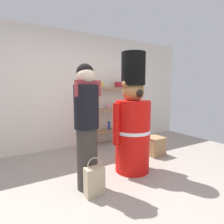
% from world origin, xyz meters
% --- Properties ---
extents(ground_plane, '(6.40, 6.40, 0.00)m').
position_xyz_m(ground_plane, '(0.00, 0.00, 0.00)').
color(ground_plane, '#9E9389').
extents(back_wall, '(6.40, 0.12, 2.60)m').
position_xyz_m(back_wall, '(0.00, 2.20, 1.30)').
color(back_wall, silver).
rests_on(back_wall, ground_plane).
extents(merchandise_shelf, '(1.22, 0.35, 1.73)m').
position_xyz_m(merchandise_shelf, '(0.88, 1.98, 0.86)').
color(merchandise_shelf, '#93704C').
rests_on(merchandise_shelf, ground_plane).
extents(teddy_bear_guard, '(0.72, 0.57, 1.88)m').
position_xyz_m(teddy_bear_guard, '(0.40, 0.41, 0.80)').
color(teddy_bear_guard, red).
rests_on(teddy_bear_guard, ground_plane).
extents(person_shopper, '(0.34, 0.32, 1.65)m').
position_xyz_m(person_shopper, '(-0.45, 0.28, 0.88)').
color(person_shopper, '#38332D').
rests_on(person_shopper, ground_plane).
extents(shopping_bag, '(0.24, 0.14, 0.50)m').
position_xyz_m(shopping_bag, '(-0.45, 0.07, 0.19)').
color(shopping_bag, '#C1AD89').
rests_on(shopping_bag, ground_plane).
extents(display_crate, '(0.34, 0.34, 0.37)m').
position_xyz_m(display_crate, '(1.22, 0.75, 0.19)').
color(display_crate, '#9E7A51').
rests_on(display_crate, ground_plane).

